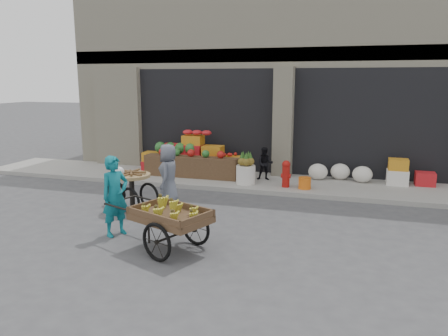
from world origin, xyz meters
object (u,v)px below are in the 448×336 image
(orange_bucket, at_px, (305,183))
(vendor_woman, at_px, (115,196))
(fire_hydrant, at_px, (286,173))
(pineapple_bin, at_px, (246,175))
(banana_cart, at_px, (169,213))
(tricycle_cart, at_px, (132,186))
(seated_person, at_px, (265,164))
(vendor_grey, at_px, (168,175))

(orange_bucket, bearing_deg, vendor_woman, -126.05)
(fire_hydrant, bearing_deg, pineapple_bin, 177.40)
(fire_hydrant, height_order, vendor_woman, vendor_woman)
(banana_cart, height_order, tricycle_cart, tricycle_cart)
(pineapple_bin, xyz_separation_m, fire_hydrant, (1.10, -0.05, 0.13))
(seated_person, distance_m, vendor_grey, 3.21)
(banana_cart, distance_m, vendor_woman, 1.33)
(fire_hydrant, bearing_deg, tricycle_cart, -138.43)
(banana_cart, bearing_deg, fire_hydrant, 96.43)
(seated_person, distance_m, banana_cart, 5.30)
(seated_person, relative_size, tricycle_cart, 0.64)
(fire_hydrant, height_order, tricycle_cart, tricycle_cart)
(orange_bucket, bearing_deg, vendor_grey, -145.59)
(vendor_grey, bearing_deg, tricycle_cart, -53.41)
(pineapple_bin, bearing_deg, vendor_woman, -108.57)
(pineapple_bin, bearing_deg, seated_person, 56.31)
(vendor_grey, bearing_deg, pineapple_bin, 138.10)
(fire_hydrant, relative_size, tricycle_cart, 0.49)
(seated_person, xyz_separation_m, vendor_grey, (-1.73, -2.70, 0.14))
(vendor_grey, bearing_deg, fire_hydrant, 120.57)
(pineapple_bin, xyz_separation_m, tricycle_cart, (-1.94, -2.75, 0.20))
(pineapple_bin, distance_m, tricycle_cart, 3.37)
(seated_person, bearing_deg, orange_bucket, -40.26)
(vendor_woman, bearing_deg, seated_person, 5.71)
(fire_hydrant, relative_size, orange_bucket, 2.22)
(pineapple_bin, bearing_deg, vendor_grey, -122.22)
(pineapple_bin, height_order, fire_hydrant, fire_hydrant)
(seated_person, height_order, vendor_grey, vendor_grey)
(fire_hydrant, distance_m, tricycle_cart, 4.07)
(seated_person, relative_size, vendor_grey, 0.64)
(fire_hydrant, distance_m, banana_cart, 4.80)
(orange_bucket, xyz_separation_m, vendor_grey, (-2.93, -2.00, 0.45))
(fire_hydrant, xyz_separation_m, vendor_grey, (-2.43, -2.05, 0.22))
(banana_cart, bearing_deg, pineapple_bin, 109.72)
(vendor_woman, distance_m, vendor_grey, 2.17)
(orange_bucket, xyz_separation_m, vendor_woman, (-3.03, -4.17, 0.49))
(fire_hydrant, height_order, banana_cart, banana_cart)
(tricycle_cart, distance_m, vendor_grey, 0.90)
(tricycle_cart, bearing_deg, fire_hydrant, 61.54)
(tricycle_cart, bearing_deg, vendor_woman, -51.63)
(orange_bucket, xyz_separation_m, banana_cart, (-1.77, -4.57, 0.40))
(fire_hydrant, relative_size, vendor_grey, 0.49)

